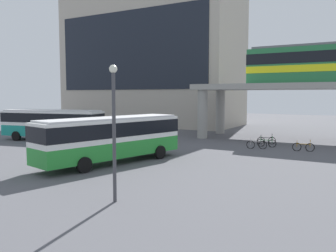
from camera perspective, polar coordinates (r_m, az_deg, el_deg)
name	(u,v)px	position (r m, az deg, el deg)	size (l,w,h in m)	color
ground_plane	(163,144)	(34.29, -0.79, -2.92)	(120.00, 120.00, 0.00)	#515156
station_building	(151,61)	(58.32, -2.72, 10.50)	(28.31, 12.60, 20.57)	#B2A899
bus_main	(112,135)	(24.74, -9.13, -1.44)	(5.08, 11.33, 3.22)	#268C33
bus_secondary	(52,122)	(38.39, -18.31, 0.66)	(11.32, 4.46, 3.22)	teal
bicycle_silver	(257,145)	(32.18, 14.17, -2.96)	(1.74, 0.53, 1.04)	black
bicycle_black	(266,140)	(35.44, 15.65, -2.26)	(1.65, 0.80, 1.04)	black
bicycle_orange	(303,147)	(31.97, 21.08, -3.20)	(1.76, 0.45, 1.04)	black
bicycle_green	(266,143)	(33.62, 15.65, -2.65)	(1.79, 0.09, 1.04)	black
lamp_post	(114,122)	(15.60, -8.75, 0.70)	(0.36, 0.36, 6.07)	#3F3F44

